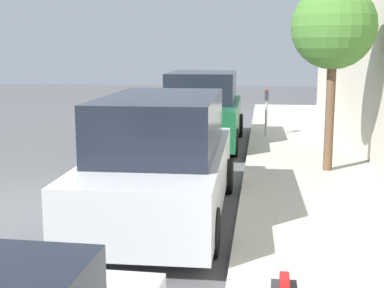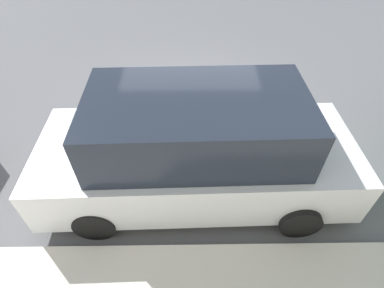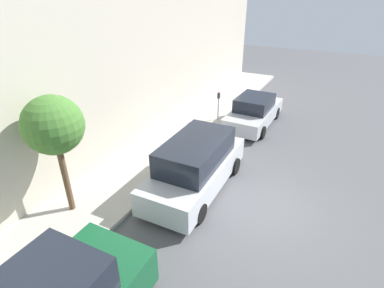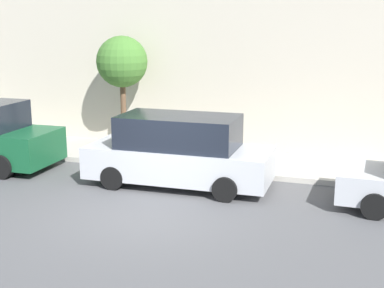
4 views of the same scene
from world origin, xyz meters
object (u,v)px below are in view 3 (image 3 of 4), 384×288
object	(u,v)px
parked_sedan_nearest	(254,112)
street_tree	(54,126)
parking_meter_near	(218,103)
parked_minivan_second	(196,165)

from	to	relation	value
parked_sedan_nearest	street_tree	bearing A→B (deg)	72.21
parking_meter_near	street_tree	world-z (taller)	street_tree
parked_minivan_second	parking_meter_near	xyz separation A→B (m)	(1.63, -5.79, 0.15)
parking_meter_near	parked_sedan_nearest	bearing A→B (deg)	-162.55
parked_sedan_nearest	parked_minivan_second	xyz separation A→B (m)	(0.13, 6.35, 0.20)
parked_sedan_nearest	parked_minivan_second	bearing A→B (deg)	88.80
parked_sedan_nearest	street_tree	distance (m)	10.07
parked_minivan_second	street_tree	distance (m)	4.63
parked_minivan_second	parking_meter_near	bearing A→B (deg)	-74.27
parked_sedan_nearest	parking_meter_near	bearing A→B (deg)	17.45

